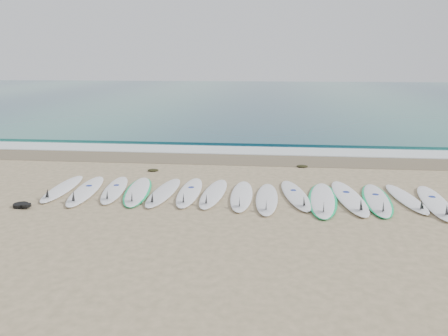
# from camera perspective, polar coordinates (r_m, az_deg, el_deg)

# --- Properties ---
(ground) EXTENTS (120.00, 120.00, 0.00)m
(ground) POSITION_cam_1_polar(r_m,az_deg,el_deg) (10.59, 2.16, -3.79)
(ground) COLOR tan
(ocean) EXTENTS (120.00, 55.00, 0.03)m
(ocean) POSITION_cam_1_polar(r_m,az_deg,el_deg) (42.70, 5.17, 9.51)
(ocean) COLOR #1C5A5E
(ocean) RESTS_ON ground
(wet_sand_band) EXTENTS (120.00, 1.80, 0.01)m
(wet_sand_band) POSITION_cam_1_polar(r_m,az_deg,el_deg) (14.54, 3.26, 1.11)
(wet_sand_band) COLOR brown
(wet_sand_band) RESTS_ON ground
(foam_band) EXTENTS (120.00, 1.40, 0.04)m
(foam_band) POSITION_cam_1_polar(r_m,az_deg,el_deg) (15.91, 3.51, 2.27)
(foam_band) COLOR silver
(foam_band) RESTS_ON ground
(wave_crest) EXTENTS (120.00, 1.00, 0.10)m
(wave_crest) POSITION_cam_1_polar(r_m,az_deg,el_deg) (17.37, 3.73, 3.35)
(wave_crest) COLOR #1C5A5E
(wave_crest) RESTS_ON ground
(surfboard_0) EXTENTS (0.67, 2.49, 0.32)m
(surfboard_0) POSITION_cam_1_polar(r_m,az_deg,el_deg) (11.81, -20.41, -2.52)
(surfboard_0) COLOR white
(surfboard_0) RESTS_ON ground
(surfboard_1) EXTENTS (0.88, 2.72, 0.34)m
(surfboard_1) POSITION_cam_1_polar(r_m,az_deg,el_deg) (11.41, -17.67, -2.84)
(surfboard_1) COLOR white
(surfboard_1) RESTS_ON ground
(surfboard_2) EXTENTS (0.90, 2.52, 0.32)m
(surfboard_2) POSITION_cam_1_polar(r_m,az_deg,el_deg) (11.32, -14.14, -2.75)
(surfboard_2) COLOR white
(surfboard_2) RESTS_ON ground
(surfboard_3) EXTENTS (1.01, 2.64, 0.33)m
(surfboard_3) POSITION_cam_1_polar(r_m,az_deg,el_deg) (11.08, -11.22, -2.98)
(surfboard_3) COLOR white
(surfboard_3) RESTS_ON ground
(surfboard_4) EXTENTS (0.64, 2.54, 0.32)m
(surfboard_4) POSITION_cam_1_polar(r_m,az_deg,el_deg) (10.85, -7.96, -3.17)
(surfboard_4) COLOR white
(surfboard_4) RESTS_ON ground
(surfboard_5) EXTENTS (0.61, 2.57, 0.33)m
(surfboard_5) POSITION_cam_1_polar(r_m,az_deg,el_deg) (10.80, -4.56, -3.16)
(surfboard_5) COLOR white
(surfboard_5) RESTS_ON ground
(surfboard_6) EXTENTS (0.66, 2.53, 0.32)m
(surfboard_6) POSITION_cam_1_polar(r_m,az_deg,el_deg) (10.67, -1.41, -3.34)
(surfboard_6) COLOR white
(surfboard_6) RESTS_ON ground
(surfboard_7) EXTENTS (0.55, 2.52, 0.32)m
(surfboard_7) POSITION_cam_1_polar(r_m,az_deg,el_deg) (10.50, 2.29, -3.63)
(surfboard_7) COLOR white
(surfboard_7) RESTS_ON ground
(surfboard_8) EXTENTS (0.54, 2.50, 0.32)m
(surfboard_8) POSITION_cam_1_polar(r_m,az_deg,el_deg) (10.31, 5.61, -4.01)
(surfboard_8) COLOR white
(surfboard_8) RESTS_ON ground
(surfboard_9) EXTENTS (0.90, 2.58, 0.32)m
(surfboard_9) POSITION_cam_1_polar(r_m,az_deg,el_deg) (10.67, 9.37, -3.52)
(surfboard_9) COLOR white
(surfboard_9) RESTS_ON ground
(surfboard_10) EXTENTS (0.93, 2.83, 0.35)m
(surfboard_10) POSITION_cam_1_polar(r_m,az_deg,el_deg) (10.47, 12.75, -4.03)
(surfboard_10) COLOR white
(surfboard_10) RESTS_ON ground
(surfboard_11) EXTENTS (0.78, 2.85, 0.36)m
(surfboard_11) POSITION_cam_1_polar(r_m,az_deg,el_deg) (10.73, 16.09, -3.75)
(surfboard_11) COLOR white
(surfboard_11) RESTS_ON ground
(surfboard_12) EXTENTS (0.88, 2.68, 0.33)m
(surfboard_12) POSITION_cam_1_polar(r_m,az_deg,el_deg) (10.83, 19.36, -3.92)
(surfboard_12) COLOR white
(surfboard_12) RESTS_ON ground
(surfboard_13) EXTENTS (0.70, 2.39, 0.30)m
(surfboard_13) POSITION_cam_1_polar(r_m,az_deg,el_deg) (11.14, 22.77, -3.72)
(surfboard_13) COLOR white
(surfboard_13) RESTS_ON ground
(surfboard_14) EXTENTS (0.87, 2.75, 0.35)m
(surfboard_14) POSITION_cam_1_polar(r_m,az_deg,el_deg) (11.09, 25.90, -4.07)
(surfboard_14) COLOR white
(surfboard_14) RESTS_ON ground
(seaweed_near) EXTENTS (0.33, 0.26, 0.06)m
(seaweed_near) POSITION_cam_1_polar(r_m,az_deg,el_deg) (13.18, -9.25, -0.27)
(seaweed_near) COLOR black
(seaweed_near) RESTS_ON ground
(seaweed_far) EXTENTS (0.34, 0.27, 0.07)m
(seaweed_far) POSITION_cam_1_polar(r_m,az_deg,el_deg) (13.70, 10.19, 0.24)
(seaweed_far) COLOR black
(seaweed_far) RESTS_ON ground
(leash_coil) EXTENTS (0.46, 0.36, 0.11)m
(leash_coil) POSITION_cam_1_polar(r_m,az_deg,el_deg) (10.83, -24.89, -4.43)
(leash_coil) COLOR black
(leash_coil) RESTS_ON ground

